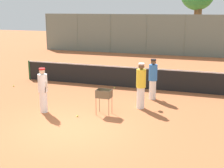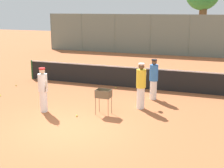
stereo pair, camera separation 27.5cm
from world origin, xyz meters
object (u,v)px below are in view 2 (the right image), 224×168
Objects in this scene: tennis_net at (126,76)px; ball_cart at (104,96)px; player_red_cap at (43,89)px; player_yellow_shirt at (141,85)px; player_white_outfit at (154,79)px.

tennis_net reaches higher than ball_cart.
player_red_cap is at bearing -110.69° from tennis_net.
ball_cart is (-1.12, -1.17, -0.23)m from player_yellow_shirt.
tennis_net is 3.52m from player_yellow_shirt.
player_yellow_shirt is 1.64m from ball_cart.
player_yellow_shirt is (3.42, 1.70, 0.05)m from player_red_cap.
player_red_cap is at bearing 118.89° from player_yellow_shirt.
player_yellow_shirt is at bearing 46.34° from ball_cart.
player_red_cap is 0.94× the size of player_yellow_shirt.
ball_cart is (2.30, 0.53, -0.17)m from player_red_cap.
ball_cart is at bearing 127.47° from player_white_outfit.
ball_cart is at bearing -83.52° from tennis_net.
tennis_net is 11.80× the size of ball_cart.
player_red_cap reaches higher than ball_cart.
player_white_outfit reaches higher than ball_cart.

